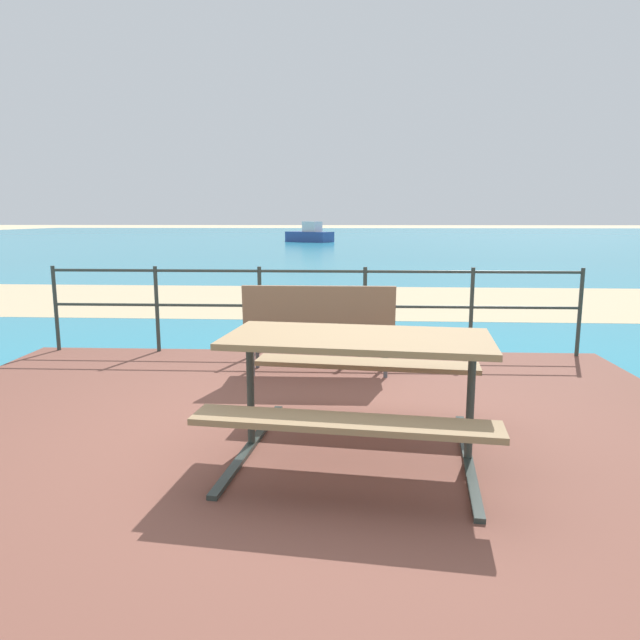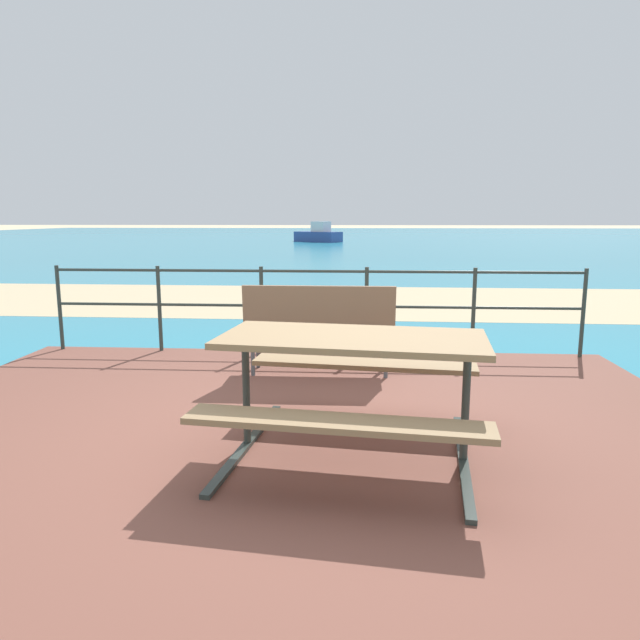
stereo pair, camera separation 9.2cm
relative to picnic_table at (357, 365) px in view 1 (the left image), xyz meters
name	(u,v)px [view 1 (the left image)]	position (x,y,z in m)	size (l,w,h in m)	color
ground_plane	(291,441)	(-0.46, 0.35, -0.66)	(240.00, 240.00, 0.00)	beige
patio_paving	(291,437)	(-0.46, 0.35, -0.63)	(6.40, 5.20, 0.06)	brown
sea_water	(343,239)	(-0.46, 40.35, -0.65)	(90.00, 90.00, 0.01)	teal
beach_strip	(327,300)	(-0.46, 7.41, -0.65)	(54.00, 4.43, 0.01)	tan
picnic_table	(357,365)	(0.00, 0.00, 0.00)	(1.83, 1.72, 0.79)	#8C704C
park_bench	(319,322)	(-0.34, 1.90, -0.07)	(1.45, 0.42, 0.89)	#7A6047
railing_fence	(312,299)	(-0.46, 2.82, 0.02)	(5.94, 0.04, 0.98)	#2D3833
boat_mid	(309,235)	(-2.65, 34.51, -0.20)	(3.52, 2.80, 1.32)	#2D478C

